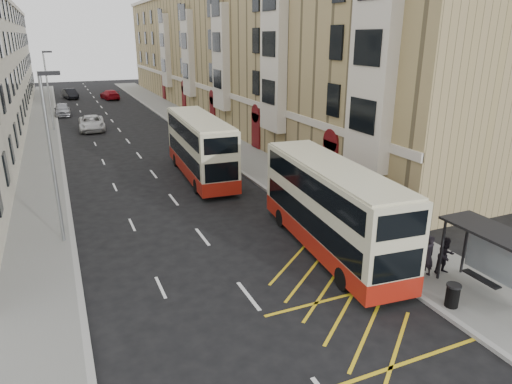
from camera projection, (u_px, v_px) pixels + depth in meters
name	position (u px, v px, depth m)	size (l,w,h in m)	color
ground	(298.00, 359.00, 14.28)	(200.00, 200.00, 0.00)	black
pavement_right	(220.00, 141.00, 43.28)	(4.00, 120.00, 0.15)	slate
pavement_left	(42.00, 158.00, 37.41)	(3.00, 120.00, 0.15)	slate
kerb_right	(200.00, 143.00, 42.52)	(0.25, 120.00, 0.15)	#979691
kerb_left	(62.00, 156.00, 37.98)	(0.25, 120.00, 0.15)	#979691
road_markings	(113.00, 122.00, 53.27)	(10.00, 110.00, 0.01)	silver
terrace_right	(230.00, 53.00, 56.79)	(10.75, 79.00, 15.25)	#9C875A
bus_shelter	(509.00, 254.00, 16.41)	(1.65, 4.25, 2.70)	black
guard_railing	(357.00, 233.00, 21.35)	(0.06, 6.56, 1.01)	red
street_lamp_near	(52.00, 151.00, 20.77)	(0.93, 0.18, 8.00)	gray
street_lamp_far	(48.00, 87.00, 46.76)	(0.93, 0.18, 8.00)	gray
double_decker_front	(330.00, 208.00, 20.84)	(3.35, 10.66, 4.18)	beige
double_decker_rear	(200.00, 147.00, 31.89)	(3.09, 10.95, 4.32)	beige
litter_bin	(453.00, 295.00, 16.67)	(0.54, 0.54, 0.90)	black
pedestrian_near	(427.00, 256.00, 18.64)	(0.66, 0.44, 1.82)	black
pedestrian_mid	(446.00, 256.00, 18.89)	(0.78, 0.61, 1.61)	black
pedestrian_far	(364.00, 217.00, 22.66)	(1.05, 0.44, 1.79)	black
white_van	(92.00, 123.00, 48.52)	(2.55, 5.53, 1.54)	silver
car_silver	(62.00, 109.00, 57.27)	(1.88, 4.67, 1.59)	#919398
car_dark	(70.00, 94.00, 72.75)	(1.65, 4.73, 1.56)	black
car_red	(110.00, 95.00, 72.06)	(2.09, 5.14, 1.49)	maroon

